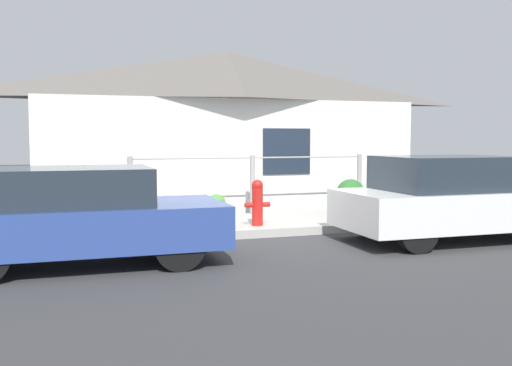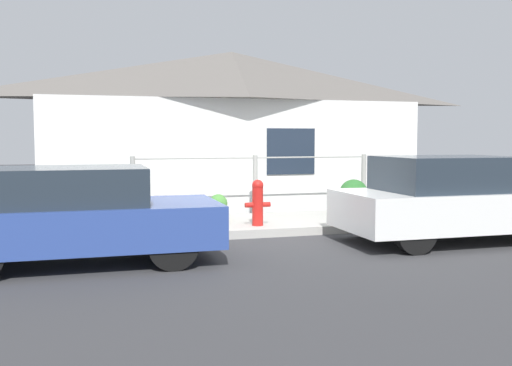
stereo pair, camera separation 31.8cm
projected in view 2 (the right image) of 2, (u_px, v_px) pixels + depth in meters
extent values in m
plane|color=#38383A|center=(287.00, 237.00, 9.62)|extent=(60.00, 60.00, 0.00)
cube|color=#B2AFA8|center=(269.00, 224.00, 10.61)|extent=(24.00, 2.07, 0.14)
cube|color=white|center=(244.00, 157.00, 12.18)|extent=(8.36, 0.12, 2.50)
cube|color=#1E2838|center=(291.00, 151.00, 12.40)|extent=(1.10, 0.04, 1.00)
pyramid|color=#605B56|center=(232.00, 77.00, 13.03)|extent=(8.76, 2.20, 1.13)
cylinder|color=#999993|center=(133.00, 188.00, 10.72)|extent=(0.10, 0.10, 1.18)
cylinder|color=#999993|center=(255.00, 185.00, 11.40)|extent=(0.10, 0.10, 1.18)
cylinder|color=#999993|center=(364.00, 182.00, 12.08)|extent=(0.10, 0.10, 1.18)
cylinder|color=#999993|center=(255.00, 158.00, 11.36)|extent=(4.80, 0.03, 0.03)
cube|color=#2D4793|center=(80.00, 225.00, 7.52)|extent=(3.67, 1.69, 0.55)
cube|color=#232D38|center=(67.00, 186.00, 7.44)|extent=(2.02, 1.47, 0.49)
cylinder|color=black|center=(160.00, 228.00, 8.53)|extent=(0.65, 0.21, 0.65)
cylinder|color=black|center=(173.00, 245.00, 7.17)|extent=(0.65, 0.21, 0.65)
cube|color=white|center=(453.00, 209.00, 9.15)|extent=(3.68, 1.74, 0.59)
cube|color=#232D38|center=(446.00, 174.00, 9.06)|extent=(2.03, 1.52, 0.55)
cylinder|color=black|center=(483.00, 214.00, 10.18)|extent=(0.63, 0.21, 0.63)
cylinder|color=black|center=(368.00, 219.00, 9.55)|extent=(0.63, 0.21, 0.63)
cylinder|color=black|center=(415.00, 233.00, 8.15)|extent=(0.63, 0.21, 0.63)
cylinder|color=red|center=(258.00, 207.00, 9.90)|extent=(0.19, 0.19, 0.66)
sphere|color=red|center=(258.00, 185.00, 9.87)|extent=(0.20, 0.20, 0.20)
cylinder|color=red|center=(250.00, 205.00, 9.86)|extent=(0.17, 0.09, 0.09)
cylinder|color=red|center=(265.00, 204.00, 9.94)|extent=(0.17, 0.09, 0.09)
cylinder|color=#9E5638|center=(218.00, 215.00, 10.66)|extent=(0.21, 0.21, 0.18)
sphere|color=#4C8E3D|center=(218.00, 203.00, 10.64)|extent=(0.34, 0.34, 0.34)
cylinder|color=brown|center=(113.00, 218.00, 10.27)|extent=(0.21, 0.21, 0.18)
sphere|color=#235B28|center=(112.00, 203.00, 10.25)|extent=(0.49, 0.49, 0.49)
cylinder|color=#9E5638|center=(353.00, 210.00, 11.29)|extent=(0.24, 0.24, 0.21)
sphere|color=#2D6B2D|center=(354.00, 194.00, 11.27)|extent=(0.57, 0.57, 0.57)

